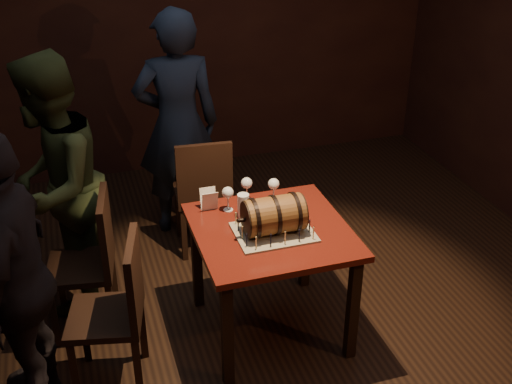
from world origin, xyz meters
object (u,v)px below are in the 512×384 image
at_px(pint_of_ale, 243,206).
at_px(wine_glass_right, 274,185).
at_px(person_left_rear, 54,187).
at_px(person_left_front, 15,280).
at_px(wine_glass_mid, 247,184).
at_px(wine_glass_left, 228,194).
at_px(chair_left_rear, 92,257).
at_px(pub_table, 271,244).
at_px(chair_left_front, 119,306).
at_px(barrel_cake, 274,215).
at_px(chair_back, 203,190).
at_px(person_back, 178,125).

bearing_deg(pint_of_ale, wine_glass_right, 27.34).
relative_size(person_left_rear, person_left_front, 1.04).
bearing_deg(pint_of_ale, wine_glass_mid, 67.36).
relative_size(wine_glass_left, chair_left_rear, 0.17).
relative_size(pub_table, chair_left_rear, 0.97).
relative_size(pub_table, chair_left_front, 0.97).
distance_m(wine_glass_right, chair_left_front, 1.20).
relative_size(wine_glass_left, wine_glass_right, 1.00).
xyz_separation_m(barrel_cake, person_left_front, (-1.42, -0.14, -0.05)).
bearing_deg(pint_of_ale, chair_left_front, -156.77).
xyz_separation_m(wine_glass_left, wine_glass_right, (0.30, 0.02, 0.00)).
relative_size(pub_table, person_left_front, 0.55).
height_order(chair_back, person_back, person_back).
height_order(wine_glass_right, person_left_front, person_left_front).
distance_m(wine_glass_left, chair_left_rear, 0.92).
bearing_deg(person_left_rear, wine_glass_left, 88.20).
relative_size(chair_left_front, person_left_front, 0.56).
relative_size(pub_table, chair_back, 0.97).
height_order(pub_table, barrel_cake, barrel_cake).
relative_size(chair_left_front, person_back, 0.53).
xyz_separation_m(pub_table, wine_glass_left, (-0.19, 0.28, 0.23)).
relative_size(barrel_cake, wine_glass_left, 2.47).
distance_m(barrel_cake, person_left_rear, 1.42).
bearing_deg(wine_glass_mid, chair_left_rear, -179.89).
xyz_separation_m(wine_glass_left, person_left_rear, (-1.01, 0.44, -0.01)).
height_order(pub_table, wine_glass_right, wine_glass_right).
relative_size(pint_of_ale, chair_back, 0.16).
distance_m(pub_table, chair_left_rear, 1.10).
distance_m(chair_left_rear, person_left_rear, 0.51).
relative_size(wine_glass_left, chair_back, 0.17).
xyz_separation_m(wine_glass_mid, person_left_front, (-1.38, -0.56, -0.04)).
distance_m(chair_back, person_left_front, 1.75).
relative_size(chair_left_front, person_left_rear, 0.55).
bearing_deg(chair_left_rear, wine_glass_right, -3.01).
height_order(pint_of_ale, person_left_front, person_left_front).
bearing_deg(pint_of_ale, wine_glass_left, 125.18).
relative_size(barrel_cake, chair_left_front, 0.43).
bearing_deg(pint_of_ale, person_left_front, -163.86).
height_order(pint_of_ale, chair_left_rear, chair_left_rear).
bearing_deg(wine_glass_left, pub_table, -56.76).
height_order(person_back, person_left_rear, person_back).
distance_m(chair_left_front, person_left_rear, 0.98).
height_order(wine_glass_mid, person_left_front, person_left_front).
bearing_deg(chair_left_front, pint_of_ale, 23.23).
xyz_separation_m(wine_glass_mid, chair_left_front, (-0.89, -0.53, -0.34)).
relative_size(barrel_cake, person_left_rear, 0.23).
distance_m(wine_glass_right, chair_left_rear, 1.20).
bearing_deg(person_left_front, chair_back, 146.11).
distance_m(pub_table, person_back, 1.47).
bearing_deg(barrel_cake, person_back, 100.14).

